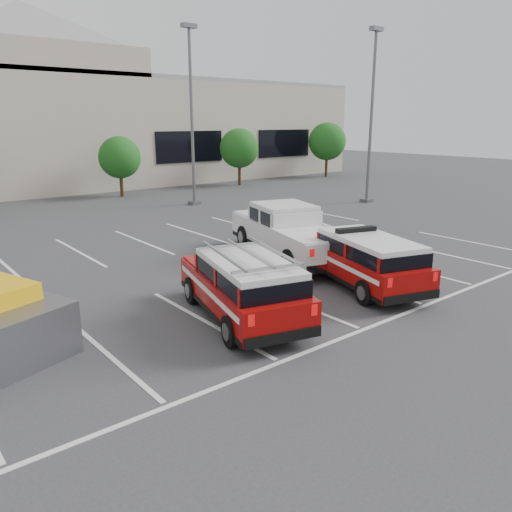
{
  "coord_description": "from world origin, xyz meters",
  "views": [
    {
      "loc": [
        -9.13,
        -10.0,
        4.95
      ],
      "look_at": [
        -0.11,
        1.18,
        1.05
      ],
      "focal_mm": 35.0,
      "sensor_mm": 36.0,
      "label": 1
    }
  ],
  "objects": [
    {
      "name": "white_pickup",
      "position": [
        3.16,
        3.26,
        0.78
      ],
      "size": [
        3.83,
        6.7,
        1.95
      ],
      "rotation": [
        0.0,
        0.0,
        -0.28
      ],
      "color": "silver",
      "rests_on": "ground"
    },
    {
      "name": "stall_markings",
      "position": [
        0.0,
        4.5,
        0.01
      ],
      "size": [
        23.0,
        15.0,
        0.01
      ],
      "primitive_type": "cube",
      "color": "silver",
      "rests_on": "ground"
    },
    {
      "name": "convention_building",
      "position": [
        0.18,
        31.86,
        4.72
      ],
      "size": [
        60.0,
        16.99,
        13.2
      ],
      "color": "#B5AA99",
      "rests_on": "ground"
    },
    {
      "name": "tree_mid_right",
      "position": [
        5.09,
        22.05,
        2.5
      ],
      "size": [
        2.77,
        2.77,
        3.99
      ],
      "color": "#3F2B19",
      "rests_on": "ground"
    },
    {
      "name": "light_pole_right",
      "position": [
        16.0,
        10.0,
        5.19
      ],
      "size": [
        0.9,
        0.6,
        10.24
      ],
      "color": "#59595E",
      "rests_on": "ground"
    },
    {
      "name": "tree_far_right",
      "position": [
        25.09,
        22.05,
        3.04
      ],
      "size": [
        3.37,
        3.37,
        4.85
      ],
      "color": "#3F2B19",
      "rests_on": "ground"
    },
    {
      "name": "tree_right",
      "position": [
        15.09,
        22.05,
        2.77
      ],
      "size": [
        3.07,
        3.07,
        4.42
      ],
      "color": "#3F2B19",
      "rests_on": "ground"
    },
    {
      "name": "light_pole_mid",
      "position": [
        7.0,
        16.0,
        5.19
      ],
      "size": [
        0.9,
        0.6,
        10.24
      ],
      "color": "#59595E",
      "rests_on": "ground"
    },
    {
      "name": "ladder_suv",
      "position": [
        -1.82,
        -0.42,
        0.76
      ],
      "size": [
        3.08,
        5.13,
        1.89
      ],
      "rotation": [
        0.0,
        0.0,
        -0.27
      ],
      "color": "#8E0806",
      "rests_on": "ground"
    },
    {
      "name": "fire_chief_suv",
      "position": [
        2.67,
        -0.57,
        0.72
      ],
      "size": [
        3.25,
        5.32,
        1.76
      ],
      "rotation": [
        0.0,
        0.0,
        -0.31
      ],
      "color": "#8E0806",
      "rests_on": "ground"
    },
    {
      "name": "ground",
      "position": [
        0.0,
        0.0,
        0.0
      ],
      "size": [
        120.0,
        120.0,
        0.0
      ],
      "primitive_type": "plane",
      "color": "#343437",
      "rests_on": "ground"
    }
  ]
}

